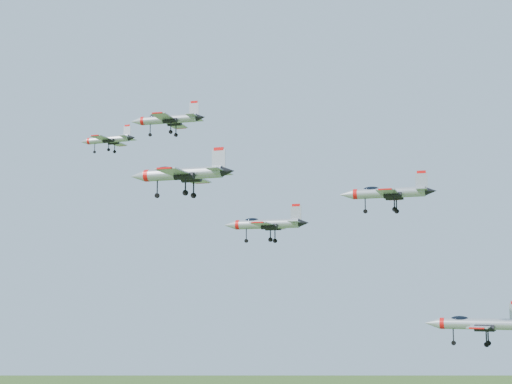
# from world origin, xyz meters

# --- Properties ---
(jet_lead) EXTENTS (10.67, 8.95, 2.86)m
(jet_lead) POSITION_xyz_m (-26.09, 12.43, 141.81)
(jet_lead) COLOR #9A9FA6
(jet_left_high) EXTENTS (11.82, 9.80, 3.16)m
(jet_left_high) POSITION_xyz_m (-11.63, -0.98, 141.48)
(jet_left_high) COLOR #9A9FA6
(jet_right_high) EXTENTS (14.04, 11.74, 3.76)m
(jet_right_high) POSITION_xyz_m (-5.25, -16.06, 130.70)
(jet_right_high) COLOR #9A9FA6
(jet_left_low) EXTENTS (12.89, 10.76, 3.45)m
(jet_left_low) POSITION_xyz_m (2.67, 1.23, 125.98)
(jet_left_low) COLOR #9A9FA6
(jet_right_low) EXTENTS (11.91, 9.95, 3.18)m
(jet_right_low) POSITION_xyz_m (19.78, -11.98, 128.31)
(jet_right_low) COLOR #9A9FA6
(jet_trail) EXTENTS (13.60, 11.50, 3.67)m
(jet_trail) POSITION_xyz_m (31.09, -2.49, 112.16)
(jet_trail) COLOR #9A9FA6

